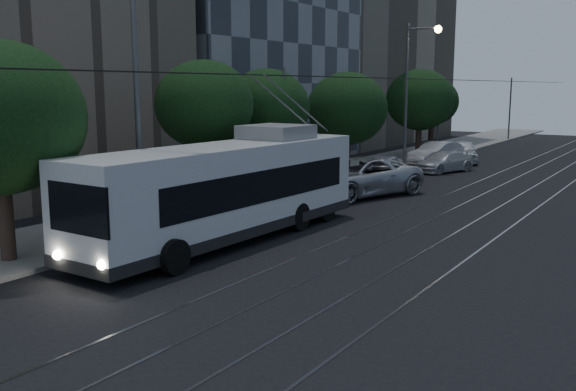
# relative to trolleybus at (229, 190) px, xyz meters

# --- Properties ---
(ground) EXTENTS (120.00, 120.00, 0.00)m
(ground) POSITION_rel_trolleybus_xyz_m (2.90, -2.90, -1.74)
(ground) COLOR black
(ground) RESTS_ON ground
(sidewalk) EXTENTS (5.00, 90.00, 0.15)m
(sidewalk) POSITION_rel_trolleybus_xyz_m (-4.60, 17.10, -1.67)
(sidewalk) COLOR gray
(sidewalk) RESTS_ON ground
(tram_rails) EXTENTS (4.52, 90.00, 0.02)m
(tram_rails) POSITION_rel_trolleybus_xyz_m (5.40, 17.10, -1.73)
(tram_rails) COLOR gray
(tram_rails) RESTS_ON ground
(overhead_wires) EXTENTS (2.23, 90.00, 6.00)m
(overhead_wires) POSITION_rel_trolleybus_xyz_m (-2.07, 17.10, 1.73)
(overhead_wires) COLOR black
(overhead_wires) RESTS_ON ground
(trolleybus) EXTENTS (3.02, 12.71, 5.63)m
(trolleybus) POSITION_rel_trolleybus_xyz_m (0.00, 0.00, 0.00)
(trolleybus) COLOR silver
(trolleybus) RESTS_ON ground
(pickup_silver) EXTENTS (5.10, 7.20, 1.82)m
(pickup_silver) POSITION_rel_trolleybus_xyz_m (-0.29, 10.38, -0.83)
(pickup_silver) COLOR #B4B5BC
(pickup_silver) RESTS_ON ground
(car_white_a) EXTENTS (2.32, 4.44, 1.44)m
(car_white_a) POSITION_rel_trolleybus_xyz_m (-1.40, 15.51, -1.02)
(car_white_a) COLOR silver
(car_white_a) RESTS_ON ground
(car_white_b) EXTENTS (3.12, 4.60, 1.24)m
(car_white_b) POSITION_rel_trolleybus_xyz_m (0.20, 21.10, -1.12)
(car_white_b) COLOR #B5B5B9
(car_white_b) RESTS_ON ground
(car_white_c) EXTENTS (2.79, 4.99, 1.56)m
(car_white_c) POSITION_rel_trolleybus_xyz_m (-1.35, 24.17, -0.96)
(car_white_c) COLOR #AEAEB3
(car_white_c) RESTS_ON ground
(car_white_d) EXTENTS (3.22, 4.79, 1.51)m
(car_white_d) POSITION_rel_trolleybus_xyz_m (-0.34, 26.60, -0.98)
(car_white_d) COLOR silver
(car_white_d) RESTS_ON ground
(tree_1) EXTENTS (3.96, 3.96, 6.25)m
(tree_1) POSITION_rel_trolleybus_xyz_m (-3.60, 3.10, 2.70)
(tree_1) COLOR black
(tree_1) RESTS_ON ground
(tree_2) EXTENTS (3.98, 3.98, 6.00)m
(tree_2) POSITION_rel_trolleybus_xyz_m (-3.60, 7.49, 2.44)
(tree_2) COLOR black
(tree_2) RESTS_ON ground
(tree_3) EXTENTS (4.55, 4.55, 6.00)m
(tree_3) POSITION_rel_trolleybus_xyz_m (-3.60, 15.50, 2.20)
(tree_3) COLOR black
(tree_3) RESTS_ON ground
(tree_4) EXTENTS (4.79, 4.79, 6.41)m
(tree_4) POSITION_rel_trolleybus_xyz_m (-3.60, 26.53, 2.50)
(tree_4) COLOR black
(tree_4) RESTS_ON ground
(tree_5) EXTENTS (3.96, 3.96, 5.83)m
(tree_5) POSITION_rel_trolleybus_xyz_m (-4.10, 30.41, 2.28)
(tree_5) COLOR black
(tree_5) RESTS_ON ground
(streetlamp_near) EXTENTS (2.56, 0.44, 10.64)m
(streetlamp_near) POSITION_rel_trolleybus_xyz_m (-1.88, -1.82, 4.63)
(streetlamp_near) COLOR #555557
(streetlamp_near) RESTS_ON ground
(streetlamp_far) EXTENTS (2.21, 0.44, 8.98)m
(streetlamp_far) POSITION_rel_trolleybus_xyz_m (-1.90, 20.85, 3.73)
(streetlamp_far) COLOR #555557
(streetlamp_far) RESTS_ON ground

